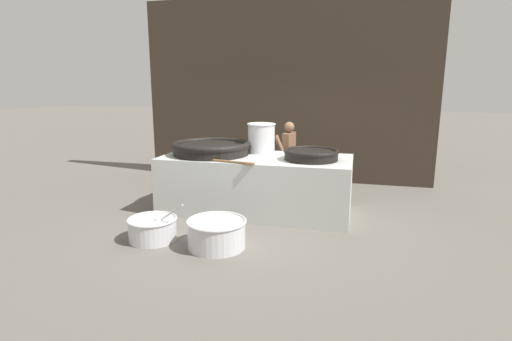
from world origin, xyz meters
name	(u,v)px	position (x,y,z in m)	size (l,w,h in m)	color
ground_plane	(256,211)	(0.00, 0.00, 0.00)	(60.00, 60.00, 0.00)	#666059
back_wall	(285,91)	(0.00, 2.68, 2.10)	(6.78, 0.24, 4.20)	#382D23
hearth_platform	(256,184)	(0.00, 0.00, 0.50)	(3.31, 1.43, 1.00)	silver
giant_wok_near	(211,148)	(-0.84, 0.01, 1.12)	(1.41, 1.41, 0.23)	black
giant_wok_far	(311,154)	(0.97, -0.07, 1.10)	(0.93, 0.93, 0.18)	black
stock_pot	(261,138)	(-0.01, 0.44, 1.28)	(0.53, 0.53, 0.55)	silver
stirring_paddle	(222,161)	(-0.42, -0.63, 1.02)	(1.28, 0.30, 0.04)	brown
cook	(288,156)	(0.36, 1.22, 0.82)	(0.39, 0.58, 1.51)	brown
prep_bowl_vegetables	(153,228)	(-1.12, -1.72, 0.19)	(0.93, 0.72, 0.63)	silver
prep_bowl_meat	(217,232)	(-0.12, -1.73, 0.22)	(0.85, 0.85, 0.40)	silver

